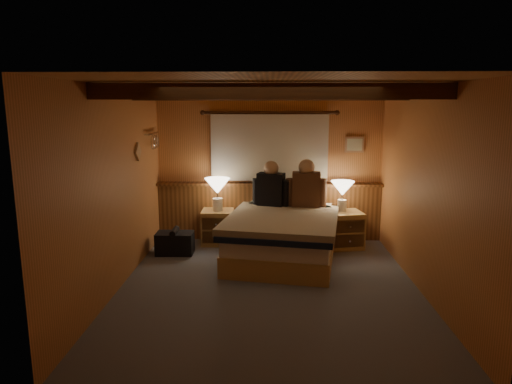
{
  "coord_description": "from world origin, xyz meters",
  "views": [
    {
      "loc": [
        -0.0,
        -5.2,
        2.19
      ],
      "look_at": [
        -0.17,
        0.4,
        1.1
      ],
      "focal_mm": 32.0,
      "sensor_mm": 36.0,
      "label": 1
    }
  ],
  "objects_px": {
    "nightstand_left": "(218,227)",
    "nightstand_right": "(344,230)",
    "lamp_right": "(342,190)",
    "duffel_bag": "(175,243)",
    "person_right": "(306,187)",
    "lamp_left": "(217,188)",
    "person_left": "(271,187)",
    "bed": "(283,236)"
  },
  "relations": [
    {
      "from": "nightstand_left",
      "to": "nightstand_right",
      "type": "xyz_separation_m",
      "value": [
        1.97,
        -0.14,
        0.01
      ]
    },
    {
      "from": "lamp_right",
      "to": "duffel_bag",
      "type": "relative_size",
      "value": 0.87
    },
    {
      "from": "person_right",
      "to": "nightstand_right",
      "type": "bearing_deg",
      "value": 5.33
    },
    {
      "from": "lamp_left",
      "to": "person_left",
      "type": "distance_m",
      "value": 0.84
    },
    {
      "from": "person_right",
      "to": "person_left",
      "type": "bearing_deg",
      "value": 177.74
    },
    {
      "from": "bed",
      "to": "nightstand_right",
      "type": "xyz_separation_m",
      "value": [
        0.96,
        0.58,
        -0.06
      ]
    },
    {
      "from": "bed",
      "to": "nightstand_left",
      "type": "xyz_separation_m",
      "value": [
        -1.01,
        0.72,
        -0.07
      ]
    },
    {
      "from": "person_right",
      "to": "lamp_right",
      "type": "bearing_deg",
      "value": 10.05
    },
    {
      "from": "bed",
      "to": "lamp_right",
      "type": "relative_size",
      "value": 4.56
    },
    {
      "from": "bed",
      "to": "person_left",
      "type": "xyz_separation_m",
      "value": [
        -0.17,
        0.63,
        0.6
      ]
    },
    {
      "from": "lamp_left",
      "to": "person_left",
      "type": "bearing_deg",
      "value": -5.25
    },
    {
      "from": "nightstand_right",
      "to": "person_left",
      "type": "height_order",
      "value": "person_left"
    },
    {
      "from": "nightstand_left",
      "to": "person_right",
      "type": "bearing_deg",
      "value": -6.92
    },
    {
      "from": "bed",
      "to": "person_left",
      "type": "relative_size",
      "value": 3.0
    },
    {
      "from": "bed",
      "to": "nightstand_left",
      "type": "bearing_deg",
      "value": 154.27
    },
    {
      "from": "duffel_bag",
      "to": "bed",
      "type": "bearing_deg",
      "value": -7.7
    },
    {
      "from": "nightstand_right",
      "to": "person_right",
      "type": "distance_m",
      "value": 0.9
    },
    {
      "from": "lamp_right",
      "to": "person_left",
      "type": "height_order",
      "value": "person_left"
    },
    {
      "from": "nightstand_right",
      "to": "lamp_right",
      "type": "distance_m",
      "value": 0.61
    },
    {
      "from": "nightstand_left",
      "to": "person_left",
      "type": "xyz_separation_m",
      "value": [
        0.84,
        -0.09,
        0.67
      ]
    },
    {
      "from": "person_left",
      "to": "lamp_left",
      "type": "bearing_deg",
      "value": -169.44
    },
    {
      "from": "nightstand_right",
      "to": "lamp_left",
      "type": "relative_size",
      "value": 1.14
    },
    {
      "from": "bed",
      "to": "duffel_bag",
      "type": "bearing_deg",
      "value": -177.28
    },
    {
      "from": "person_left",
      "to": "person_right",
      "type": "bearing_deg",
      "value": 9.39
    },
    {
      "from": "nightstand_left",
      "to": "lamp_left",
      "type": "height_order",
      "value": "lamp_left"
    },
    {
      "from": "nightstand_right",
      "to": "nightstand_left",
      "type": "bearing_deg",
      "value": 165.09
    },
    {
      "from": "nightstand_left",
      "to": "person_right",
      "type": "height_order",
      "value": "person_right"
    },
    {
      "from": "nightstand_right",
      "to": "person_right",
      "type": "bearing_deg",
      "value": 170.34
    },
    {
      "from": "nightstand_right",
      "to": "person_left",
      "type": "relative_size",
      "value": 0.83
    },
    {
      "from": "nightstand_left",
      "to": "nightstand_right",
      "type": "distance_m",
      "value": 1.98
    },
    {
      "from": "nightstand_left",
      "to": "lamp_left",
      "type": "bearing_deg",
      "value": -75.98
    },
    {
      "from": "nightstand_right",
      "to": "duffel_bag",
      "type": "xyz_separation_m",
      "value": [
        -2.55,
        -0.38,
        -0.11
      ]
    },
    {
      "from": "lamp_left",
      "to": "bed",
      "type": "bearing_deg",
      "value": -35.22
    },
    {
      "from": "duffel_bag",
      "to": "lamp_left",
      "type": "bearing_deg",
      "value": 40.4
    },
    {
      "from": "lamp_right",
      "to": "duffel_bag",
      "type": "xyz_separation_m",
      "value": [
        -2.51,
        -0.43,
        -0.72
      ]
    },
    {
      "from": "bed",
      "to": "person_left",
      "type": "distance_m",
      "value": 0.89
    },
    {
      "from": "lamp_left",
      "to": "duffel_bag",
      "type": "xyz_separation_m",
      "value": [
        -0.58,
        -0.51,
        -0.73
      ]
    },
    {
      "from": "bed",
      "to": "person_right",
      "type": "xyz_separation_m",
      "value": [
        0.36,
        0.57,
        0.61
      ]
    },
    {
      "from": "bed",
      "to": "lamp_left",
      "type": "distance_m",
      "value": 1.35
    },
    {
      "from": "bed",
      "to": "person_left",
      "type": "height_order",
      "value": "person_left"
    },
    {
      "from": "nightstand_right",
      "to": "lamp_left",
      "type": "height_order",
      "value": "lamp_left"
    },
    {
      "from": "nightstand_left",
      "to": "lamp_left",
      "type": "xyz_separation_m",
      "value": [
        0.0,
        -0.02,
        0.63
      ]
    }
  ]
}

